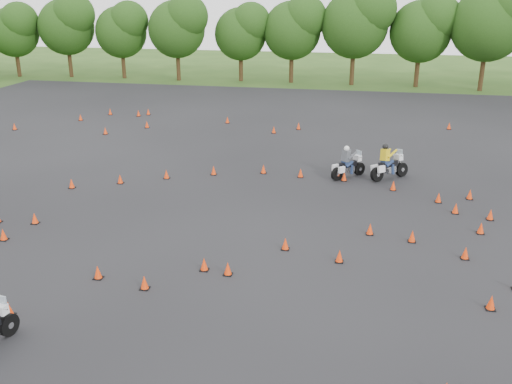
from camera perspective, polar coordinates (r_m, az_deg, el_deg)
The scene contains 6 objects.
ground at distance 20.91m, azimuth -2.11°, elevation -6.77°, with size 140.00×140.00×0.00m, color #2D5119.
asphalt_pad at distance 26.29m, azimuth 0.83°, elevation -1.00°, with size 62.00×62.00×0.00m, color black.
treeline at distance 53.22m, azimuth 10.75°, elevation 14.45°, with size 86.95×32.29×10.65m.
traffic_cones at distance 25.81m, azimuth 0.51°, elevation -0.87°, with size 36.59×33.15×0.45m.
rider_grey at distance 29.79m, azimuth 9.27°, elevation 3.03°, with size 2.24×0.69×1.73m, color #44464C, non-canonical shape.
rider_yellow at distance 29.93m, azimuth 13.35°, elevation 2.95°, with size 2.40×0.74×1.85m, color gold, non-canonical shape.
Camera 1 is at (4.32, -18.18, 9.37)m, focal length 40.00 mm.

